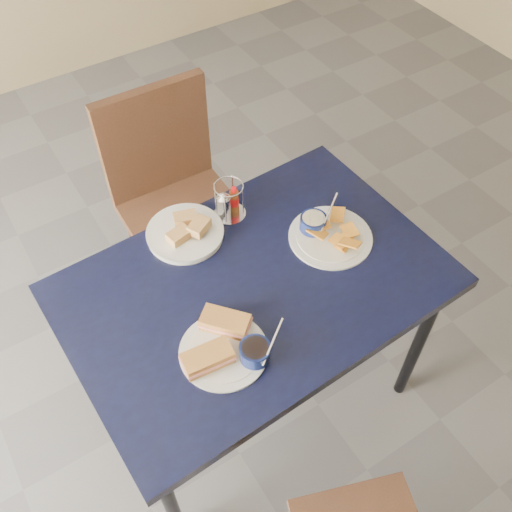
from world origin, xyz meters
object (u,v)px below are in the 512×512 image
dining_table (255,295)px  sandwich_plate (227,346)px  chair_far (172,188)px  bread_basket (186,232)px  plantain_plate (325,232)px  condiment_caddy (228,203)px

dining_table → sandwich_plate: 0.27m
chair_far → sandwich_plate: chair_far is taller
sandwich_plate → bread_basket: (0.11, 0.45, -0.01)m
bread_basket → dining_table: bearing=-72.6°
dining_table → chair_far: (0.05, 0.72, -0.13)m
dining_table → bread_basket: size_ratio=4.76×
dining_table → plantain_plate: plantain_plate is taller
bread_basket → sandwich_plate: bearing=-103.3°
dining_table → chair_far: size_ratio=1.26×
plantain_plate → sandwich_plate: bearing=-158.0°
dining_table → condiment_caddy: condiment_caddy is taller
chair_far → dining_table: bearing=-93.8°
bread_basket → plantain_plate: bearing=-32.1°
plantain_plate → bread_basket: plantain_plate is taller
sandwich_plate → bread_basket: bearing=76.7°
sandwich_plate → plantain_plate: same height
plantain_plate → bread_basket: size_ratio=1.10×
plantain_plate → condiment_caddy: bearing=131.2°
condiment_caddy → chair_far: bearing=94.4°
dining_table → plantain_plate: size_ratio=4.33×
sandwich_plate → bread_basket: sandwich_plate is taller
sandwich_plate → bread_basket: size_ratio=1.16×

